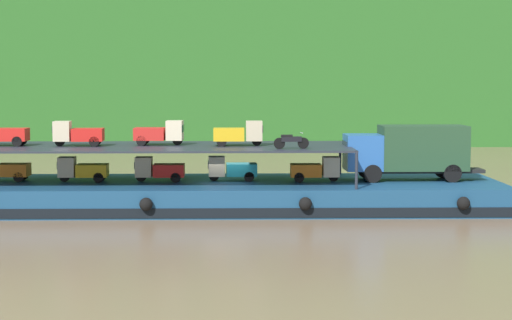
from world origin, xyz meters
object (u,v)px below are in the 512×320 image
at_px(mini_truck_upper_mid, 78,134).
at_px(mini_truck_upper_bow, 239,133).
at_px(cargo_barge, 227,195).
at_px(mini_truck_lower_mid, 159,169).
at_px(mini_truck_lower_stern, 4,169).
at_px(mini_truck_lower_bow, 316,169).
at_px(mini_truck_upper_stern, 2,133).
at_px(mini_truck_upper_fore, 160,133).
at_px(mini_truck_lower_aft, 82,169).
at_px(mini_truck_lower_fore, 232,169).
at_px(motorcycle_upper_port, 291,141).
at_px(covered_lorry, 409,150).

xyz_separation_m(mini_truck_upper_mid, mini_truck_upper_bow, (8.94, 0.02, 0.00)).
relative_size(cargo_barge, mini_truck_upper_bow, 11.11).
distance_m(mini_truck_lower_mid, mini_truck_upper_bow, 4.90).
height_order(mini_truck_lower_stern, mini_truck_lower_bow, same).
height_order(mini_truck_upper_stern, mini_truck_upper_fore, same).
relative_size(mini_truck_lower_aft, mini_truck_lower_fore, 0.99).
bearing_deg(mini_truck_lower_bow, mini_truck_upper_stern, 178.81).
bearing_deg(mini_truck_lower_aft, mini_truck_lower_fore, 1.40).
bearing_deg(mini_truck_upper_mid, mini_truck_lower_fore, 2.12).
height_order(mini_truck_lower_fore, motorcycle_upper_port, motorcycle_upper_port).
bearing_deg(covered_lorry, mini_truck_lower_fore, -179.82).
xyz_separation_m(cargo_barge, mini_truck_upper_bow, (0.69, 0.02, 3.44)).
xyz_separation_m(mini_truck_lower_bow, motorcycle_upper_port, (-1.52, -2.04, 1.74)).
bearing_deg(covered_lorry, mini_truck_upper_fore, 179.09).
relative_size(mini_truck_lower_bow, motorcycle_upper_port, 1.45).
bearing_deg(motorcycle_upper_port, mini_truck_upper_mid, 169.62).
distance_m(mini_truck_lower_aft, mini_truck_upper_stern, 4.87).
xyz_separation_m(mini_truck_lower_aft, mini_truck_lower_mid, (4.27, -0.07, 0.00)).
bearing_deg(mini_truck_upper_stern, mini_truck_upper_bow, -1.05).
relative_size(cargo_barge, covered_lorry, 3.87).
height_order(mini_truck_lower_aft, mini_truck_upper_fore, mini_truck_upper_fore).
xyz_separation_m(mini_truck_lower_fore, mini_truck_lower_bow, (4.70, -0.41, 0.00)).
height_order(cargo_barge, mini_truck_lower_aft, mini_truck_lower_aft).
relative_size(mini_truck_upper_mid, motorcycle_upper_port, 1.47).
xyz_separation_m(mini_truck_lower_mid, mini_truck_upper_bow, (4.47, -0.02, 2.00)).
height_order(cargo_barge, covered_lorry, covered_lorry).
relative_size(covered_lorry, mini_truck_lower_bow, 2.87).
xyz_separation_m(cargo_barge, mini_truck_lower_stern, (-12.51, 0.49, 1.44)).
xyz_separation_m(mini_truck_lower_stern, mini_truck_upper_bow, (13.20, -0.47, 2.00)).
xyz_separation_m(mini_truck_upper_fore, motorcycle_upper_port, (7.20, -2.71, -0.26)).
bearing_deg(mini_truck_lower_stern, mini_truck_lower_fore, -0.80).
bearing_deg(mini_truck_lower_mid, mini_truck_upper_mid, -179.46).
bearing_deg(mini_truck_lower_mid, mini_truck_upper_bow, -0.24).
relative_size(covered_lorry, mini_truck_upper_bow, 2.87).
bearing_deg(covered_lorry, motorcycle_upper_port, -159.94).
distance_m(mini_truck_lower_aft, mini_truck_lower_bow, 13.02).
distance_m(mini_truck_upper_stern, mini_truck_upper_bow, 13.18).
bearing_deg(mini_truck_upper_bow, mini_truck_lower_stern, 177.96).
distance_m(mini_truck_lower_fore, mini_truck_upper_stern, 12.91).
relative_size(mini_truck_lower_fore, mini_truck_upper_fore, 0.99).
relative_size(mini_truck_upper_fore, motorcycle_upper_port, 1.47).
bearing_deg(mini_truck_upper_mid, mini_truck_lower_mid, 0.54).
xyz_separation_m(mini_truck_lower_fore, mini_truck_upper_mid, (-8.51, -0.32, 2.00)).
xyz_separation_m(mini_truck_lower_aft, mini_truck_lower_bow, (13.02, -0.21, 0.00)).
relative_size(covered_lorry, mini_truck_upper_fore, 2.82).
relative_size(covered_lorry, mini_truck_lower_mid, 2.88).
relative_size(mini_truck_lower_fore, mini_truck_upper_bow, 1.01).
xyz_separation_m(cargo_barge, mini_truck_lower_bow, (4.97, -0.11, 1.44)).
distance_m(mini_truck_lower_fore, mini_truck_upper_fore, 4.49).
height_order(covered_lorry, mini_truck_upper_fore, mini_truck_upper_fore).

